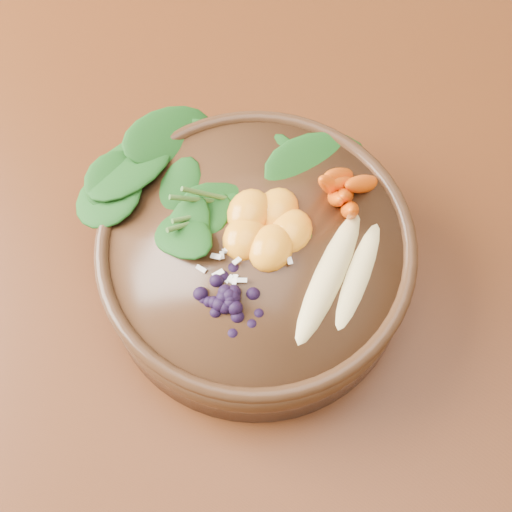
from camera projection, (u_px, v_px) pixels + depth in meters
ground at (347, 434)px, 1.30m from camera, size 4.00×4.00×0.00m
dining_table at (422, 300)px, 0.71m from camera, size 1.60×0.90×0.75m
stoneware_bowl at (256, 261)px, 0.59m from camera, size 0.26×0.26×0.07m
kale_heap at (240, 160)px, 0.57m from camera, size 0.17×0.15×0.04m
carrot_cluster at (348, 174)px, 0.54m from camera, size 0.05×0.05×0.07m
banana_halves at (345, 269)px, 0.53m from camera, size 0.05×0.14×0.02m
mandarin_cluster at (267, 219)px, 0.55m from camera, size 0.08×0.08×0.03m
blueberry_pile at (229, 291)px, 0.52m from camera, size 0.12×0.09×0.03m
coconut_flakes at (248, 260)px, 0.55m from camera, size 0.08×0.06×0.01m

